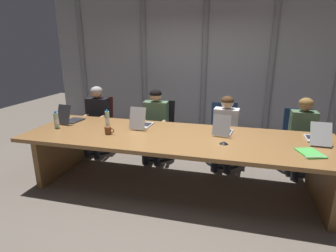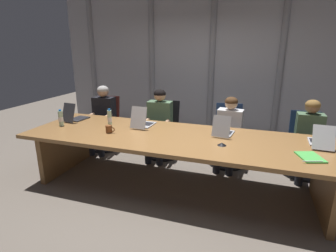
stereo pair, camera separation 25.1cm
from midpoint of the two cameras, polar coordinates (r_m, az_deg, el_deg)
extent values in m
plane|color=#6B6056|center=(3.89, 3.48, -12.77)|extent=(12.87, 12.87, 0.00)
cube|color=olive|center=(3.59, 3.68, -2.56)|extent=(4.14, 1.28, 0.05)
cube|color=black|center=(3.61, 3.66, -3.53)|extent=(3.52, 0.10, 0.06)
cube|color=brown|center=(4.51, -19.43, -4.51)|extent=(0.08, 1.08, 0.71)
cube|color=brown|center=(3.75, 32.00, -10.57)|extent=(0.08, 1.08, 0.71)
cube|color=#9999A0|center=(5.60, 9.95, 12.55)|extent=(6.44, 0.10, 3.06)
cylinder|color=gray|center=(6.51, -14.51, 12.83)|extent=(0.12, 0.12, 3.00)
cylinder|color=gray|center=(5.85, -2.16, 12.95)|extent=(0.12, 0.12, 3.00)
cylinder|color=gray|center=(5.54, 10.56, 12.47)|extent=(0.12, 0.12, 3.00)
cylinder|color=gray|center=(5.50, 23.98, 11.32)|extent=(0.12, 0.12, 3.00)
cube|color=#2D2D33|center=(4.58, -16.95, 1.47)|extent=(0.26, 0.33, 0.02)
cube|color=black|center=(4.59, -16.77, 1.66)|extent=(0.21, 0.19, 0.00)
cube|color=#2D2D33|center=(4.40, -18.86, 2.69)|extent=(0.23, 0.13, 0.28)
cube|color=black|center=(4.40, -18.81, 2.73)|extent=(0.21, 0.11, 0.25)
cube|color=#BCBCC1|center=(4.06, -3.12, 0.27)|extent=(0.25, 0.34, 0.02)
cube|color=black|center=(4.08, -2.98, 0.50)|extent=(0.21, 0.19, 0.00)
cube|color=#BCBCC1|center=(3.83, -4.44, 1.75)|extent=(0.24, 0.11, 0.31)
cube|color=black|center=(3.83, -4.40, 1.79)|extent=(0.22, 0.09, 0.28)
cube|color=#A8ADB7|center=(3.77, 13.70, -1.52)|extent=(0.26, 0.32, 0.02)
cube|color=black|center=(3.78, 13.78, -1.28)|extent=(0.21, 0.19, 0.00)
cube|color=#A8ADB7|center=(3.55, 13.22, -0.12)|extent=(0.24, 0.10, 0.28)
cube|color=black|center=(3.56, 13.24, -0.07)|extent=(0.21, 0.09, 0.25)
cube|color=#BCBCC1|center=(3.87, 31.03, -3.02)|extent=(0.25, 0.32, 0.02)
cube|color=black|center=(3.89, 31.00, -2.78)|extent=(0.21, 0.18, 0.00)
cube|color=#BCBCC1|center=(3.62, 31.92, -2.13)|extent=(0.24, 0.16, 0.26)
cube|color=black|center=(3.62, 31.91, -2.06)|extent=(0.22, 0.14, 0.23)
cube|color=#511E19|center=(5.23, -11.96, -0.05)|extent=(0.53, 0.53, 0.08)
cube|color=#511E19|center=(5.35, -11.18, 3.61)|extent=(0.44, 0.16, 0.51)
cylinder|color=#262628|center=(5.29, -11.82, -2.31)|extent=(0.05, 0.05, 0.36)
cylinder|color=black|center=(5.36, -11.69, -4.32)|extent=(0.60, 0.60, 0.04)
cube|color=black|center=(4.75, 0.43, -1.36)|extent=(0.50, 0.50, 0.08)
cube|color=black|center=(4.87, 1.36, 2.61)|extent=(0.44, 0.14, 0.50)
cylinder|color=#262628|center=(4.83, 0.42, -3.82)|extent=(0.05, 0.05, 0.36)
cylinder|color=black|center=(4.90, 0.42, -6.00)|extent=(0.60, 0.60, 0.04)
cube|color=navy|center=(4.55, 14.12, -2.73)|extent=(0.54, 0.54, 0.08)
cube|color=navy|center=(4.68, 14.25, 1.57)|extent=(0.44, 0.18, 0.51)
cylinder|color=#262628|center=(4.63, 13.93, -5.28)|extent=(0.05, 0.05, 0.36)
cylinder|color=black|center=(4.70, 13.76, -7.52)|extent=(0.60, 0.60, 0.04)
cube|color=navy|center=(4.62, 28.34, -3.99)|extent=(0.49, 0.49, 0.08)
cube|color=navy|center=(4.75, 28.35, 0.02)|extent=(0.43, 0.12, 0.47)
cylinder|color=#262628|center=(4.70, 27.98, -6.48)|extent=(0.05, 0.05, 0.36)
cylinder|color=black|center=(4.77, 27.65, -8.68)|extent=(0.60, 0.60, 0.04)
cube|color=black|center=(5.12, -12.00, 3.11)|extent=(0.40, 0.24, 0.53)
sphere|color=tan|center=(5.05, -12.26, 7.20)|extent=(0.21, 0.21, 0.21)
ellipsoid|color=#B2ADA8|center=(5.04, -12.27, 7.49)|extent=(0.21, 0.21, 0.15)
cylinder|color=black|center=(5.03, -10.40, 3.81)|extent=(0.08, 0.14, 0.27)
cylinder|color=tan|center=(4.87, -11.41, 1.93)|extent=(0.08, 0.30, 0.06)
cylinder|color=black|center=(5.18, -13.65, 3.99)|extent=(0.08, 0.14, 0.27)
cylinder|color=tan|center=(5.03, -14.73, 2.17)|extent=(0.08, 0.30, 0.06)
cylinder|color=#262833|center=(4.98, -11.85, -0.77)|extent=(0.15, 0.41, 0.13)
cylinder|color=#262833|center=(4.90, -12.67, -3.81)|extent=(0.11, 0.11, 0.46)
cylinder|color=#262833|center=(5.07, -13.85, -0.57)|extent=(0.15, 0.41, 0.13)
cylinder|color=#262833|center=(5.00, -14.69, -3.55)|extent=(0.11, 0.11, 0.46)
cube|color=#4C6B4C|center=(4.67, -0.16, 2.11)|extent=(0.42, 0.24, 0.52)
sphere|color=tan|center=(4.59, -0.17, 6.54)|extent=(0.20, 0.20, 0.20)
ellipsoid|color=black|center=(4.58, -0.17, 6.86)|extent=(0.21, 0.21, 0.15)
cylinder|color=#4C6B4C|center=(4.61, 1.93, 2.80)|extent=(0.08, 0.14, 0.27)
cylinder|color=tan|center=(4.44, 1.28, 0.70)|extent=(0.08, 0.30, 0.06)
cylinder|color=#4C6B4C|center=(4.70, -2.22, 3.07)|extent=(0.08, 0.14, 0.27)
cylinder|color=tan|center=(4.53, -3.01, 1.03)|extent=(0.08, 0.30, 0.06)
cylinder|color=#262833|center=(4.54, 0.37, -2.12)|extent=(0.15, 0.41, 0.13)
cylinder|color=#262833|center=(4.45, -0.24, -5.50)|extent=(0.11, 0.11, 0.46)
cylinder|color=#262833|center=(4.59, -2.04, -1.90)|extent=(0.15, 0.41, 0.13)
cylinder|color=#262833|center=(4.51, -2.70, -5.24)|extent=(0.11, 0.11, 0.46)
cube|color=silver|center=(4.45, 14.57, 0.47)|extent=(0.41, 0.25, 0.46)
sphere|color=beige|center=(4.37, 14.89, 4.71)|extent=(0.20, 0.20, 0.20)
ellipsoid|color=#472D19|center=(4.37, 14.92, 5.03)|extent=(0.20, 0.20, 0.15)
cylinder|color=silver|center=(4.42, 16.73, 0.74)|extent=(0.08, 0.14, 0.27)
cylinder|color=beige|center=(4.25, 16.26, -1.49)|extent=(0.09, 0.30, 0.06)
cylinder|color=silver|center=(4.46, 12.51, 1.22)|extent=(0.08, 0.14, 0.27)
cylinder|color=beige|center=(4.30, 11.88, -0.97)|extent=(0.09, 0.30, 0.06)
cylinder|color=#262833|center=(4.33, 15.21, -3.69)|extent=(0.16, 0.41, 0.13)
cylinder|color=#262833|center=(4.24, 14.63, -7.25)|extent=(0.11, 0.11, 0.46)
cylinder|color=#262833|center=(4.36, 12.61, -3.37)|extent=(0.16, 0.41, 0.13)
cylinder|color=#262833|center=(4.27, 11.97, -6.90)|extent=(0.11, 0.11, 0.46)
cube|color=#4C6B4C|center=(4.53, 29.17, -0.72)|extent=(0.37, 0.22, 0.49)
sphere|color=#8C6647|center=(4.45, 29.80, 3.58)|extent=(0.20, 0.20, 0.20)
ellipsoid|color=olive|center=(4.44, 29.85, 3.89)|extent=(0.21, 0.21, 0.15)
cylinder|color=#4C6B4C|center=(4.55, 31.16, -0.24)|extent=(0.07, 0.14, 0.27)
cylinder|color=#8C6647|center=(4.38, 31.49, -2.47)|extent=(0.06, 0.30, 0.06)
cylinder|color=#4C6B4C|center=(4.48, 27.34, 0.11)|extent=(0.07, 0.14, 0.27)
cylinder|color=#8C6647|center=(4.32, 27.52, -2.14)|extent=(0.06, 0.30, 0.06)
cylinder|color=#262833|center=(4.44, 30.37, -4.95)|extent=(0.13, 0.40, 0.13)
cylinder|color=#262833|center=(4.36, 30.40, -8.46)|extent=(0.11, 0.11, 0.46)
cylinder|color=#262833|center=(4.40, 27.83, -4.76)|extent=(0.13, 0.40, 0.13)
cylinder|color=#262833|center=(4.32, 27.80, -8.30)|extent=(0.11, 0.11, 0.46)
cylinder|color=#ADD1B2|center=(4.01, -10.54, 1.53)|extent=(0.06, 0.06, 0.25)
cylinder|color=white|center=(4.01, -10.53, 1.35)|extent=(0.06, 0.06, 0.08)
cylinder|color=blue|center=(3.98, -10.65, 3.42)|extent=(0.03, 0.03, 0.02)
cylinder|color=#ADD1B2|center=(4.27, -20.26, 1.52)|extent=(0.07, 0.07, 0.23)
cylinder|color=white|center=(4.28, -20.24, 1.38)|extent=(0.07, 0.07, 0.07)
cylinder|color=blue|center=(4.24, -20.42, 3.13)|extent=(0.04, 0.04, 0.02)
cylinder|color=brown|center=(3.76, -10.60, -0.66)|extent=(0.09, 0.09, 0.10)
torus|color=brown|center=(3.74, -9.85, -0.74)|extent=(0.07, 0.01, 0.07)
cone|color=black|center=(3.33, 13.50, -3.77)|extent=(0.11, 0.11, 0.03)
cube|color=#4CB74C|center=(3.34, 29.89, -5.78)|extent=(0.30, 0.35, 0.02)
cylinder|color=silver|center=(3.20, 30.38, -6.51)|extent=(0.20, 0.08, 0.01)
camera|label=1|loc=(0.13, -88.05, 0.59)|focal=28.72mm
camera|label=2|loc=(0.13, 91.95, -0.59)|focal=28.72mm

